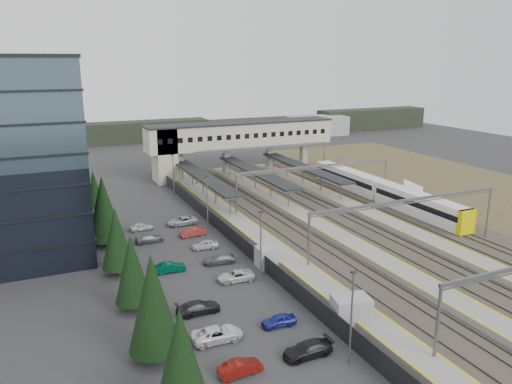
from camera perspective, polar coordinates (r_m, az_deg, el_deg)
name	(u,v)px	position (r m, az deg, el deg)	size (l,w,h in m)	color
ground	(291,246)	(65.89, 3.98, -6.23)	(220.00, 220.00, 0.00)	#2B2B2D
conifer_row	(122,246)	(54.13, -15.02, -6.04)	(4.42, 49.82, 9.50)	black
car_park	(208,278)	(55.60, -5.47, -9.73)	(10.55, 44.33, 1.27)	#B9B8BD
lampposts	(230,220)	(62.35, -3.01, -3.22)	(0.50, 53.25, 8.07)	slate
fence	(230,234)	(67.25, -2.94, -4.85)	(0.08, 90.00, 2.00)	#26282B
relay_cabin_near	(351,311)	(47.77, 10.78, -13.23)	(3.79, 3.11, 2.79)	#929496
relay_cabin_far	(268,257)	(59.15, 1.40, -7.44)	(2.71, 2.27, 2.45)	#929496
rail_corridor	(331,224)	(74.34, 8.54, -3.63)	(34.00, 90.00, 0.92)	#3E392E
canopies	(255,172)	(90.99, -0.08, 2.34)	(23.10, 30.00, 3.28)	black
footbridge	(229,138)	(104.14, -3.11, 6.16)	(40.40, 6.40, 11.20)	#B8AC8F
gantries	(356,188)	(72.61, 11.33, 0.49)	(28.40, 62.28, 7.17)	slate
train	(382,191)	(87.72, 14.16, 0.08)	(2.74, 38.13, 3.45)	white
billboard	(412,192)	(83.76, 17.43, -0.05)	(1.21, 5.48, 4.64)	slate
scrub_east	(504,199)	(97.79, 26.45, -0.71)	(34.00, 120.00, 0.06)	#443825
treeline_far	(219,128)	(157.05, -4.24, 7.26)	(170.00, 19.00, 7.00)	black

